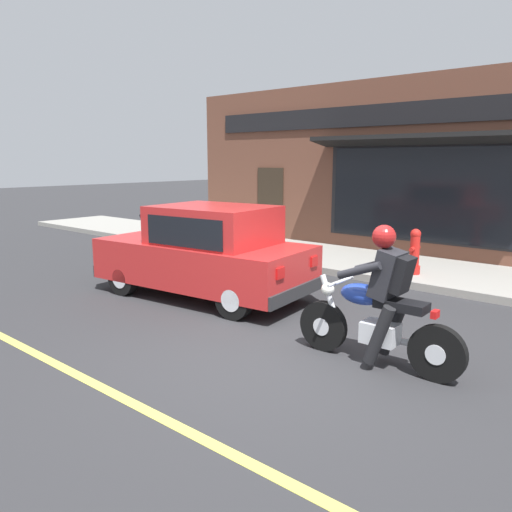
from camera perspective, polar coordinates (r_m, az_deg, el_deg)
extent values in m
plane|color=#2B2B2D|center=(6.09, 1.91, -11.38)|extent=(80.00, 80.00, 0.00)
cube|color=gray|center=(11.97, 6.67, 0.05)|extent=(2.60, 22.00, 0.14)
cube|color=#D1C64C|center=(7.37, -26.50, -8.51)|extent=(0.12, 19.80, 0.01)
cube|color=brown|center=(12.74, 13.55, 9.67)|extent=(0.50, 11.26, 4.20)
cube|color=black|center=(11.94, 18.90, 6.68)|extent=(0.04, 4.73, 2.10)
cube|color=black|center=(11.95, 18.93, 6.68)|extent=(0.02, 4.96, 2.20)
cube|color=#2D2319|center=(14.25, 1.64, 5.83)|extent=(0.04, 0.90, 2.10)
cube|color=black|center=(11.62, 18.66, 12.52)|extent=(0.81, 5.41, 0.24)
cube|color=black|center=(12.53, 13.21, 15.39)|extent=(0.06, 9.57, 0.50)
cylinder|color=black|center=(6.23, 7.69, -7.92)|extent=(0.11, 0.62, 0.62)
cylinder|color=silver|center=(6.23, 7.69, -7.92)|extent=(0.12, 0.22, 0.22)
cylinder|color=black|center=(5.67, 19.99, -10.43)|extent=(0.11, 0.62, 0.62)
cylinder|color=silver|center=(5.67, 19.99, -10.43)|extent=(0.12, 0.22, 0.22)
cube|color=silver|center=(5.87, 14.01, -8.52)|extent=(0.29, 0.40, 0.24)
ellipsoid|color=#1E3899|center=(5.86, 11.98, -4.28)|extent=(0.31, 0.52, 0.24)
cube|color=black|center=(5.67, 16.28, -5.40)|extent=(0.27, 0.56, 0.10)
cylinder|color=silver|center=(6.09, 8.57, -5.29)|extent=(0.07, 0.33, 0.68)
cylinder|color=silver|center=(5.96, 9.64, -2.89)|extent=(0.56, 0.05, 0.04)
sphere|color=silver|center=(6.07, 8.21, -3.76)|extent=(0.16, 0.16, 0.16)
cylinder|color=silver|center=(5.90, 18.20, -9.69)|extent=(0.09, 0.55, 0.08)
cube|color=red|center=(5.55, 19.78, -6.29)|extent=(0.12, 0.06, 0.08)
cylinder|color=black|center=(5.68, 13.87, -8.78)|extent=(0.15, 0.35, 0.71)
cylinder|color=black|center=(5.99, 15.38, -7.81)|extent=(0.15, 0.35, 0.71)
cube|color=#232328|center=(5.66, 14.78, -2.01)|extent=(0.34, 0.33, 0.57)
cylinder|color=#232328|center=(5.58, 11.70, -1.64)|extent=(0.10, 0.52, 0.26)
cylinder|color=#232328|center=(5.93, 13.51, -0.98)|extent=(0.10, 0.52, 0.26)
sphere|color=#A51919|center=(5.61, 14.43, 2.16)|extent=(0.26, 0.26, 0.26)
cube|color=black|center=(5.60, 16.28, -2.03)|extent=(0.28, 0.24, 0.42)
cylinder|color=black|center=(8.95, -14.94, -2.45)|extent=(0.24, 0.62, 0.60)
cylinder|color=silver|center=(8.95, -14.94, -2.45)|extent=(0.23, 0.35, 0.33)
cylinder|color=black|center=(9.92, -8.66, -0.91)|extent=(0.24, 0.62, 0.60)
cylinder|color=silver|center=(9.92, -8.66, -0.91)|extent=(0.23, 0.35, 0.33)
cylinder|color=black|center=(7.35, -2.54, -4.98)|extent=(0.24, 0.62, 0.60)
cylinder|color=silver|center=(7.35, -2.54, -4.98)|extent=(0.23, 0.35, 0.33)
cylinder|color=black|center=(8.50, 3.29, -2.79)|extent=(0.24, 0.62, 0.60)
cylinder|color=silver|center=(8.50, 3.29, -2.79)|extent=(0.23, 0.35, 0.33)
cube|color=red|center=(8.55, -6.10, -0.69)|extent=(2.01, 3.85, 0.70)
cube|color=red|center=(8.29, -4.87, 3.45)|extent=(1.63, 2.04, 0.66)
cube|color=black|center=(8.87, -9.24, 3.51)|extent=(1.35, 0.48, 0.51)
cube|color=black|center=(7.75, -8.26, 2.71)|extent=(0.19, 1.51, 0.46)
cube|color=black|center=(8.86, -1.90, 3.83)|extent=(0.19, 1.51, 0.46)
cube|color=silver|center=(9.50, -16.71, 0.81)|extent=(0.24, 0.06, 0.14)
cube|color=red|center=(7.05, 2.77, -1.98)|extent=(0.20, 0.06, 0.16)
cube|color=silver|center=(10.16, -12.27, 1.65)|extent=(0.24, 0.06, 0.14)
cube|color=red|center=(7.91, 6.63, -0.61)|extent=(0.20, 0.06, 0.16)
cube|color=#28282B|center=(9.87, -14.20, -0.89)|extent=(1.61, 0.29, 0.20)
cube|color=#28282B|center=(7.58, 4.57, -4.11)|extent=(1.61, 0.29, 0.20)
cylinder|color=red|center=(10.14, 17.56, -1.50)|extent=(0.24, 0.24, 0.16)
cylinder|color=red|center=(10.07, 17.68, 0.55)|extent=(0.18, 0.18, 0.58)
sphere|color=red|center=(10.02, 17.79, 2.41)|extent=(0.20, 0.20, 0.20)
cylinder|color=red|center=(9.94, 17.41, 0.73)|extent=(0.10, 0.08, 0.08)
cylinder|color=red|center=(10.18, 17.98, 0.93)|extent=(0.10, 0.08, 0.08)
cylinder|color=#23512D|center=(13.96, -9.32, 3.69)|extent=(0.52, 0.52, 0.90)
cylinder|color=black|center=(13.90, -9.38, 5.69)|extent=(0.56, 0.56, 0.08)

